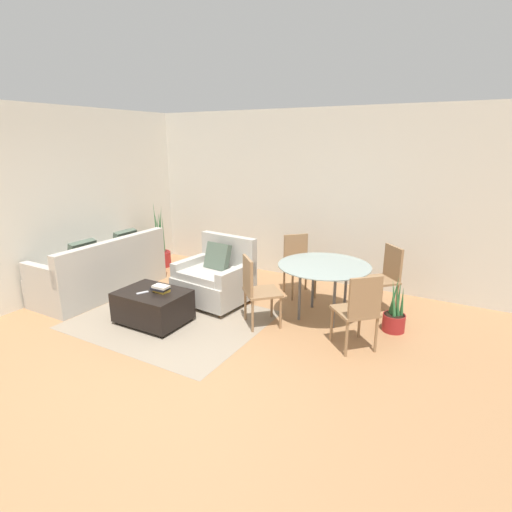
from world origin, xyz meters
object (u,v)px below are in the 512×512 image
(ottoman, at_px, (153,306))
(dining_table, at_px, (324,270))
(armchair, at_px, (216,278))
(potted_plant, at_px, (160,253))
(couch, at_px, (103,273))
(book_stack, at_px, (161,289))
(dining_chair_far_left, at_px, (298,260))
(dining_chair_far_right, at_px, (385,274))
(potted_plant_small, at_px, (394,317))
(tv_remote_primary, at_px, (142,293))
(dining_chair_near_right, at_px, (359,307))
(dining_chair_near_left, at_px, (256,287))

(ottoman, xyz_separation_m, dining_table, (1.83, 1.22, 0.42))
(armchair, relative_size, potted_plant, 0.84)
(armchair, distance_m, potted_plant, 2.09)
(couch, height_order, book_stack, couch)
(dining_chair_far_left, height_order, dining_chair_far_right, same)
(dining_chair_far_left, relative_size, potted_plant_small, 1.31)
(couch, bearing_deg, potted_plant_small, 11.70)
(book_stack, xyz_separation_m, dining_chair_far_right, (2.37, 1.82, 0.05))
(tv_remote_primary, height_order, dining_chair_near_right, dining_chair_near_right)
(dining_table, bearing_deg, dining_chair_far_left, 135.00)
(tv_remote_primary, relative_size, dining_chair_near_left, 0.17)
(ottoman, xyz_separation_m, tv_remote_primary, (-0.07, -0.09, 0.20))
(book_stack, distance_m, dining_chair_near_left, 1.20)
(potted_plant, relative_size, dining_chair_near_left, 1.35)
(couch, bearing_deg, dining_chair_near_left, 3.56)
(dining_table, bearing_deg, couch, -165.99)
(armchair, bearing_deg, potted_plant_small, 7.12)
(couch, xyz_separation_m, tv_remote_primary, (1.33, -0.51, 0.12))
(potted_plant, height_order, dining_table, potted_plant)
(couch, xyz_separation_m, dining_chair_near_left, (2.59, 0.16, 0.21))
(dining_chair_far_right, distance_m, potted_plant_small, 0.73)
(dining_chair_far_left, xyz_separation_m, potted_plant_small, (1.56, -0.60, -0.33))
(book_stack, distance_m, dining_chair_far_right, 2.99)
(potted_plant_small, bearing_deg, couch, -168.30)
(dining_chair_near_left, height_order, dining_chair_near_right, same)
(ottoman, bearing_deg, dining_chair_near_left, 25.84)
(dining_chair_far_right, bearing_deg, dining_chair_near_left, -135.00)
(armchair, distance_m, tv_remote_primary, 1.13)
(dining_chair_near_right, bearing_deg, potted_plant, 162.44)
(tv_remote_primary, bearing_deg, dining_chair_far_right, 37.55)
(tv_remote_primary, relative_size, dining_chair_far_left, 0.17)
(ottoman, bearing_deg, potted_plant_small, 24.88)
(dining_table, bearing_deg, dining_chair_near_right, -45.00)
(ottoman, relative_size, tv_remote_primary, 5.63)
(potted_plant_small, bearing_deg, dining_table, -176.77)
(dining_chair_far_left, xyz_separation_m, dining_chair_far_right, (1.29, -0.00, 0.00))
(dining_chair_near_right, height_order, dining_chair_far_left, same)
(couch, bearing_deg, dining_chair_far_left, 29.31)
(ottoman, bearing_deg, dining_chair_far_right, 36.98)
(book_stack, distance_m, potted_plant, 2.49)
(dining_chair_far_left, bearing_deg, potted_plant, -179.86)
(tv_remote_primary, xyz_separation_m, potted_plant_small, (2.82, 1.37, -0.24))
(couch, distance_m, ottoman, 1.46)
(tv_remote_primary, bearing_deg, potted_plant, 127.73)
(ottoman, xyz_separation_m, dining_chair_far_left, (1.19, 1.87, 0.29))
(armchair, xyz_separation_m, dining_table, (1.53, 0.25, 0.30))
(dining_chair_near_right, xyz_separation_m, potted_plant_small, (0.26, 0.70, -0.33))
(ottoman, relative_size, book_stack, 3.82)
(armchair, xyz_separation_m, dining_chair_near_right, (2.18, -0.39, 0.16))
(potted_plant, bearing_deg, potted_plant_small, -7.74)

